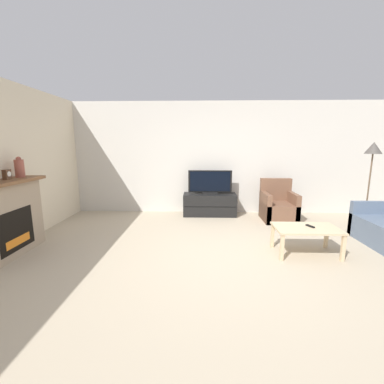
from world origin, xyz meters
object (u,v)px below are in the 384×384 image
(mantel_clock, at_px, (7,175))
(armchair, at_px, (278,207))
(tv, at_px, (210,183))
(tv_stand, at_px, (210,204))
(remote, at_px, (310,226))
(fireplace, at_px, (4,219))
(mantel_vase_right, at_px, (19,168))
(coffee_table, at_px, (306,231))
(floor_lamp, at_px, (373,155))

(mantel_clock, relative_size, armchair, 0.16)
(tv, distance_m, armchair, 1.64)
(tv_stand, distance_m, remote, 2.63)
(fireplace, distance_m, tv, 3.99)
(mantel_vase_right, height_order, tv, mantel_vase_right)
(tv, relative_size, coffee_table, 1.07)
(remote, xyz_separation_m, floor_lamp, (1.57, 1.16, 1.04))
(mantel_clock, bearing_deg, armchair, 22.77)
(tv_stand, xyz_separation_m, remote, (1.47, -2.18, 0.18))
(armchair, bearing_deg, tv_stand, 166.63)
(tv_stand, xyz_separation_m, armchair, (1.52, -0.36, 0.03))
(mantel_clock, bearing_deg, floor_lamp, 11.87)
(tv_stand, relative_size, tv, 1.22)
(fireplace, relative_size, floor_lamp, 0.82)
(mantel_clock, bearing_deg, mantel_vase_right, 90.15)
(remote, distance_m, floor_lamp, 2.21)
(tv_stand, height_order, tv, tv)
(tv, bearing_deg, tv_stand, 90.00)
(mantel_clock, height_order, armchair, mantel_clock)
(mantel_vase_right, height_order, floor_lamp, floor_lamp)
(mantel_vase_right, distance_m, tv, 3.76)
(mantel_clock, xyz_separation_m, armchair, (4.64, 1.95, -0.94))
(tv_stand, bearing_deg, mantel_vase_right, -147.02)
(mantel_clock, relative_size, floor_lamp, 0.09)
(floor_lamp, bearing_deg, remote, -143.49)
(remote, bearing_deg, armchair, 63.46)
(tv_stand, bearing_deg, floor_lamp, -18.48)
(mantel_clock, relative_size, tv, 0.15)
(armchair, xyz_separation_m, floor_lamp, (1.52, -0.65, 1.18))
(mantel_clock, distance_m, remote, 4.66)
(armchair, bearing_deg, remote, -91.70)
(tv, bearing_deg, remote, -56.01)
(tv_stand, xyz_separation_m, floor_lamp, (3.04, -1.02, 1.22))
(fireplace, relative_size, mantel_vase_right, 4.30)
(mantel_vase_right, distance_m, armchair, 5.04)
(floor_lamp, bearing_deg, tv, 161.56)
(remote, height_order, floor_lamp, floor_lamp)
(remote, bearing_deg, mantel_vase_right, 153.25)
(tv, xyz_separation_m, floor_lamp, (3.04, -1.01, 0.69))
(mantel_vase_right, bearing_deg, mantel_clock, -89.85)
(fireplace, relative_size, remote, 9.31)
(tv, xyz_separation_m, remote, (1.47, -2.18, -0.34))
(mantel_vase_right, bearing_deg, armchair, 19.72)
(tv_stand, xyz_separation_m, coffee_table, (1.40, -2.21, 0.11))
(fireplace, height_order, tv, fireplace)
(fireplace, bearing_deg, mantel_clock, 82.94)
(mantel_vase_right, bearing_deg, coffee_table, -2.33)
(armchair, relative_size, remote, 5.97)
(fireplace, distance_m, mantel_vase_right, 0.84)
(tv_stand, distance_m, floor_lamp, 3.43)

